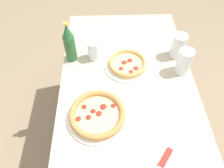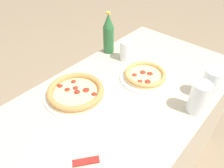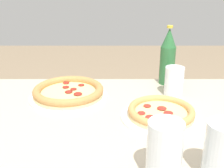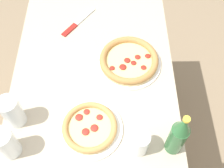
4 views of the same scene
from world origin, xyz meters
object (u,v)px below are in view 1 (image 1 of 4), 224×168
pizza_veggie (127,64)px  beer_bottle (69,43)px  glass_lemonade (94,51)px  glass_mango_juice (183,62)px  pizza_salami (97,115)px  glass_red_wine (178,46)px

pizza_veggie → beer_bottle: size_ratio=1.05×
pizza_veggie → glass_lemonade: bearing=67.3°
glass_mango_juice → glass_lemonade: bearing=75.8°
pizza_salami → glass_red_wine: (0.41, -0.46, 0.05)m
glass_mango_juice → beer_bottle: size_ratio=0.59×
beer_bottle → glass_mango_juice: bearing=-100.9°
pizza_veggie → glass_mango_juice: bearing=-98.5°
pizza_veggie → glass_lemonade: 0.21m
beer_bottle → glass_lemonade: bearing=-88.2°
glass_red_wine → glass_mango_juice: (-0.13, -0.00, -0.00)m
glass_lemonade → glass_mango_juice: bearing=-104.2°
pizza_veggie → glass_lemonade: glass_lemonade is taller
glass_red_wine → pizza_veggie: bearing=105.6°
glass_lemonade → pizza_veggie: bearing=-112.7°
glass_red_wine → glass_lemonade: size_ratio=1.26×
pizza_salami → glass_red_wine: glass_red_wine is taller
glass_red_wine → glass_lemonade: glass_red_wine is taller
pizza_salami → pizza_veggie: bearing=-27.2°
pizza_salami → beer_bottle: 0.44m
glass_lemonade → beer_bottle: beer_bottle is taller
pizza_salami → glass_lemonade: (0.40, 0.02, 0.03)m
pizza_salami → pizza_veggie: (0.33, -0.17, -0.00)m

